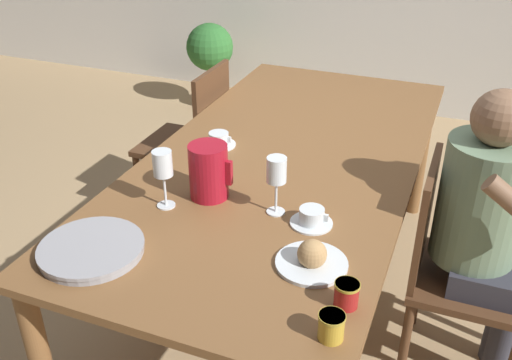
% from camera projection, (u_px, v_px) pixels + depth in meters
% --- Properties ---
extents(ground_plane, '(20.00, 20.00, 0.00)m').
position_uv_depth(ground_plane, '(281.00, 298.00, 2.69)').
color(ground_plane, tan).
extents(dining_table, '(1.04, 2.15, 0.76)m').
position_uv_depth(dining_table, '(285.00, 172.00, 2.36)').
color(dining_table, brown).
rests_on(dining_table, ground_plane).
extents(chair_person_side, '(0.42, 0.42, 0.88)m').
position_uv_depth(chair_person_side, '(452.00, 267.00, 2.13)').
color(chair_person_side, '#51331E').
rests_on(chair_person_side, ground_plane).
extents(chair_opposite, '(0.42, 0.42, 0.88)m').
position_uv_depth(chair_opposite, '(193.00, 140.00, 3.11)').
color(chair_opposite, '#51331E').
rests_on(chair_opposite, ground_plane).
extents(person_seated, '(0.39, 0.41, 1.18)m').
position_uv_depth(person_seated, '(488.00, 221.00, 2.00)').
color(person_seated, '#33333D').
rests_on(person_seated, ground_plane).
extents(red_pitcher, '(0.16, 0.14, 0.20)m').
position_uv_depth(red_pitcher, '(209.00, 171.00, 1.98)').
color(red_pitcher, '#A31423').
rests_on(red_pitcher, dining_table).
extents(wine_glass_water, '(0.07, 0.07, 0.21)m').
position_uv_depth(wine_glass_water, '(277.00, 172.00, 1.86)').
color(wine_glass_water, white).
rests_on(wine_glass_water, dining_table).
extents(wine_glass_juice, '(0.07, 0.07, 0.21)m').
position_uv_depth(wine_glass_juice, '(163.00, 167.00, 1.90)').
color(wine_glass_juice, white).
rests_on(wine_glass_juice, dining_table).
extents(teacup_near_person, '(0.14, 0.14, 0.06)m').
position_uv_depth(teacup_near_person, '(312.00, 218.00, 1.86)').
color(teacup_near_person, silver).
rests_on(teacup_near_person, dining_table).
extents(teacup_across, '(0.14, 0.14, 0.06)m').
position_uv_depth(teacup_across, '(219.00, 140.00, 2.38)').
color(teacup_across, silver).
rests_on(teacup_across, dining_table).
extents(serving_tray, '(0.32, 0.32, 0.03)m').
position_uv_depth(serving_tray, '(91.00, 249.00, 1.73)').
color(serving_tray, '#9E9EA3').
rests_on(serving_tray, dining_table).
extents(bread_plate, '(0.22, 0.22, 0.09)m').
position_uv_depth(bread_plate, '(312.00, 258.00, 1.67)').
color(bread_plate, silver).
rests_on(bread_plate, dining_table).
extents(jam_jar_amber, '(0.07, 0.07, 0.07)m').
position_uv_depth(jam_jar_amber, '(347.00, 293.00, 1.51)').
color(jam_jar_amber, '#A81E1E').
rests_on(jam_jar_amber, dining_table).
extents(jam_jar_red, '(0.07, 0.07, 0.07)m').
position_uv_depth(jam_jar_red, '(331.00, 325.00, 1.41)').
color(jam_jar_red, gold).
rests_on(jam_jar_red, dining_table).
extents(potted_plant, '(0.38, 0.38, 0.69)m').
position_uv_depth(potted_plant, '(210.00, 55.00, 4.61)').
color(potted_plant, '#A8603D').
rests_on(potted_plant, ground_plane).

